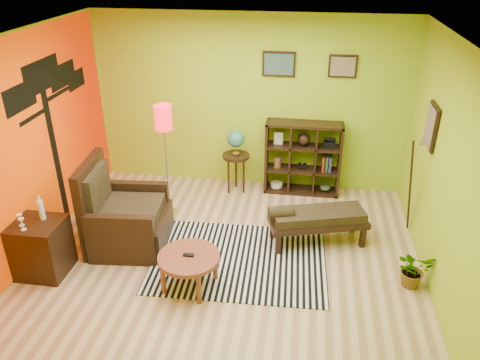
# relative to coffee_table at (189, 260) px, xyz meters

# --- Properties ---
(ground) EXTENTS (5.00, 5.00, 0.00)m
(ground) POSITION_rel_coffee_table_xyz_m (0.33, 0.58, -0.39)
(ground) COLOR tan
(ground) RESTS_ON ground
(room_shell) EXTENTS (5.04, 4.54, 2.82)m
(room_shell) POSITION_rel_coffee_table_xyz_m (0.24, 0.60, 1.41)
(room_shell) COLOR #9BBE1B
(room_shell) RESTS_ON ground
(zebra_rug) EXTENTS (2.30, 1.73, 0.01)m
(zebra_rug) POSITION_rel_coffee_table_xyz_m (0.50, 0.60, -0.38)
(zebra_rug) COLOR silver
(zebra_rug) RESTS_ON ground
(coffee_table) EXTENTS (0.73, 0.73, 0.47)m
(coffee_table) POSITION_rel_coffee_table_xyz_m (0.00, 0.00, 0.00)
(coffee_table) COLOR brown
(coffee_table) RESTS_ON ground
(armchair) EXTENTS (1.09, 1.10, 1.22)m
(armchair) POSITION_rel_coffee_table_xyz_m (-1.09, 0.75, -0.02)
(armchair) COLOR black
(armchair) RESTS_ON ground
(side_cabinet) EXTENTS (0.60, 0.55, 1.03)m
(side_cabinet) POSITION_rel_coffee_table_xyz_m (-1.87, 0.01, -0.02)
(side_cabinet) COLOR black
(side_cabinet) RESTS_ON ground
(floor_lamp) EXTENTS (0.26, 0.26, 1.72)m
(floor_lamp) POSITION_rel_coffee_table_xyz_m (-0.71, 1.60, 1.01)
(floor_lamp) COLOR silver
(floor_lamp) RESTS_ON ground
(globe_table) EXTENTS (0.44, 0.44, 1.06)m
(globe_table) POSITION_rel_coffee_table_xyz_m (0.17, 2.47, 0.42)
(globe_table) COLOR black
(globe_table) RESTS_ON ground
(cube_shelf) EXTENTS (1.20, 0.35, 1.20)m
(cube_shelf) POSITION_rel_coffee_table_xyz_m (1.24, 2.61, 0.22)
(cube_shelf) COLOR black
(cube_shelf) RESTS_ON ground
(bench) EXTENTS (1.40, 0.82, 0.61)m
(bench) POSITION_rel_coffee_table_xyz_m (1.46, 1.15, 0.01)
(bench) COLOR black
(bench) RESTS_ON ground
(potted_plant) EXTENTS (0.55, 0.58, 0.36)m
(potted_plant) POSITION_rel_coffee_table_xyz_m (2.63, 0.42, -0.21)
(potted_plant) COLOR #26661E
(potted_plant) RESTS_ON ground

